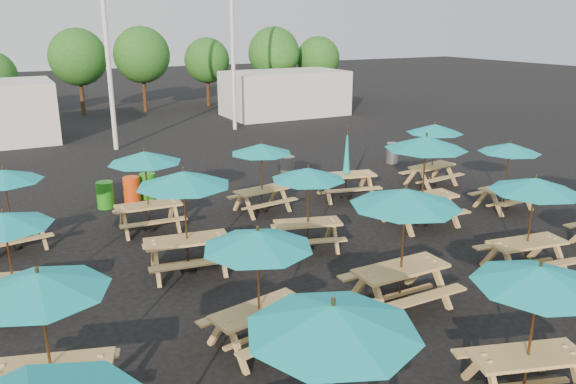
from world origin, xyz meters
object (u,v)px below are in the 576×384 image
picnic_unit_1 (40,291)px  picnic_unit_10 (308,179)px  picnic_unit_8 (538,284)px  picnic_unit_9 (405,205)px  picnic_unit_6 (184,185)px  picnic_unit_13 (534,191)px  picnic_unit_4 (333,329)px  picnic_unit_7 (145,162)px  waste_bin_0 (105,195)px  waste_bin_1 (132,190)px  picnic_unit_2 (4,226)px  picnic_unit_5 (258,246)px  picnic_unit_11 (261,153)px  waste_bin_3 (288,168)px  waste_bin_2 (148,186)px  picnic_unit_18 (509,152)px  picnic_unit_3 (4,180)px  picnic_unit_19 (435,132)px  picnic_unit_15 (346,169)px  picnic_unit_14 (426,148)px

picnic_unit_1 → picnic_unit_10: picnic_unit_1 is taller
picnic_unit_8 → picnic_unit_9: (0.17, 3.15, 0.24)m
picnic_unit_6 → picnic_unit_13: picnic_unit_6 is taller
picnic_unit_4 → picnic_unit_7: (0.24, 9.56, -0.15)m
waste_bin_0 → waste_bin_1: (0.83, 0.18, 0.00)m
picnic_unit_2 → picnic_unit_4: 7.16m
picnic_unit_2 → picnic_unit_5: 4.97m
picnic_unit_2 → picnic_unit_9: size_ratio=0.91×
picnic_unit_11 → waste_bin_3: 3.93m
waste_bin_2 → picnic_unit_10: bearing=-67.7°
picnic_unit_18 → picnic_unit_7: bearing=162.1°
picnic_unit_3 → picnic_unit_19: size_ratio=0.96×
picnic_unit_7 → waste_bin_0: (-0.68, 2.52, -1.49)m
picnic_unit_18 → picnic_unit_15: bearing=138.4°
picnic_unit_8 → picnic_unit_14: picnic_unit_14 is taller
picnic_unit_3 → picnic_unit_7: picnic_unit_7 is taller
picnic_unit_6 → picnic_unit_8: size_ratio=1.00×
waste_bin_1 → waste_bin_3: bearing=1.6°
picnic_unit_1 → waste_bin_2: size_ratio=2.96×
picnic_unit_8 → waste_bin_1: picnic_unit_8 is taller
waste_bin_0 → waste_bin_3: same height
waste_bin_1 → picnic_unit_13: bearing=-54.5°
picnic_unit_9 → picnic_unit_18: size_ratio=1.20×
picnic_unit_10 → picnic_unit_14: bearing=16.6°
picnic_unit_9 → picnic_unit_11: bearing=89.2°
picnic_unit_1 → waste_bin_1: bearing=88.3°
picnic_unit_19 → picnic_unit_14: bearing=-143.2°
picnic_unit_1 → picnic_unit_6: size_ratio=1.02×
picnic_unit_3 → picnic_unit_19: (12.99, -0.45, 0.08)m
waste_bin_0 → picnic_unit_6: bearing=-82.0°
picnic_unit_13 → waste_bin_2: (-6.06, 9.46, -1.51)m
picnic_unit_3 → picnic_unit_6: 4.72m
picnic_unit_2 → picnic_unit_9: picnic_unit_9 is taller
picnic_unit_7 → picnic_unit_18: bearing=-14.3°
picnic_unit_5 → picnic_unit_14: size_ratio=0.87×
picnic_unit_10 → picnic_unit_13: 5.03m
picnic_unit_5 → picnic_unit_2: bearing=126.8°
picnic_unit_9 → waste_bin_3: picnic_unit_9 is taller
picnic_unit_3 → picnic_unit_9: picnic_unit_9 is taller
picnic_unit_8 → picnic_unit_5: bearing=151.3°
picnic_unit_11 → picnic_unit_2: bearing=-162.4°
picnic_unit_11 → picnic_unit_19: picnic_unit_19 is taller
waste_bin_0 → waste_bin_2: (1.39, 0.37, 0.00)m
picnic_unit_9 → waste_bin_1: (-3.16, 9.16, -1.69)m
picnic_unit_3 → waste_bin_3: bearing=7.6°
picnic_unit_3 → picnic_unit_14: (10.06, -3.33, 0.40)m
picnic_unit_9 → picnic_unit_7: bearing=116.8°
picnic_unit_11 → picnic_unit_13: size_ratio=0.93×
picnic_unit_1 → picnic_unit_8: (6.25, -2.97, -0.03)m
picnic_unit_1 → waste_bin_1: picnic_unit_1 is taller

